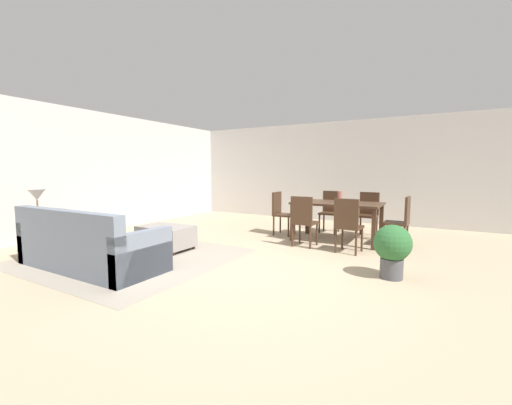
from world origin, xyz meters
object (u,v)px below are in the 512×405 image
(dining_table, at_px, (337,207))
(dining_chair_near_left, at_px, (303,218))
(vase_centerpiece, at_px, (340,197))
(potted_plant, at_px, (392,247))
(dining_chair_far_left, at_px, (330,209))
(dining_chair_head_west, at_px, (281,211))
(table_lamp, at_px, (37,196))
(dining_chair_far_right, at_px, (368,211))
(couch, at_px, (88,247))
(side_table, at_px, (39,228))
(ottoman_table, at_px, (166,236))
(dining_chair_near_right, at_px, (348,222))
(dining_chair_head_east, at_px, (401,219))

(dining_table, relative_size, dining_chair_near_left, 1.79)
(dining_chair_near_left, xyz_separation_m, vase_centerpiece, (0.43, 0.80, 0.35))
(dining_table, relative_size, potted_plant, 2.38)
(dining_chair_far_left, xyz_separation_m, dining_chair_head_west, (-0.84, -0.83, 0.00))
(table_lamp, distance_m, dining_chair_head_west, 4.44)
(dining_table, xyz_separation_m, dining_chair_far_right, (0.43, 0.84, -0.15))
(vase_centerpiece, bearing_deg, dining_chair_near_left, -118.41)
(couch, relative_size, dining_table, 1.36)
(dining_chair_far_left, bearing_deg, table_lamp, -129.74)
(dining_chair_far_right, relative_size, vase_centerpiece, 4.18)
(dining_chair_far_left, height_order, dining_chair_far_right, same)
(table_lamp, height_order, dining_table, table_lamp)
(side_table, distance_m, potted_plant, 5.43)
(side_table, xyz_separation_m, dining_chair_far_right, (4.39, 4.29, 0.08))
(ottoman_table, height_order, side_table, side_table)
(side_table, relative_size, dining_chair_near_left, 0.60)
(dining_chair_far_right, bearing_deg, dining_chair_far_left, 179.21)
(side_table, xyz_separation_m, dining_chair_far_left, (3.57, 4.30, 0.08))
(side_table, bearing_deg, potted_plant, 17.14)
(dining_chair_near_right, bearing_deg, dining_chair_far_left, 115.21)
(couch, distance_m, potted_plant, 4.12)
(dining_table, bearing_deg, dining_chair_head_west, 178.80)
(dining_chair_far_left, distance_m, vase_centerpiece, 1.03)
(couch, height_order, potted_plant, couch)
(dining_chair_head_east, height_order, dining_chair_head_west, same)
(couch, xyz_separation_m, dining_chair_near_right, (2.97, 2.64, 0.23))
(ottoman_table, relative_size, dining_chair_head_west, 0.99)
(dining_table, xyz_separation_m, dining_chair_head_west, (-1.23, 0.03, -0.15))
(dining_chair_near_left, height_order, dining_chair_head_east, same)
(vase_centerpiece, bearing_deg, side_table, -139.38)
(dining_chair_head_west, relative_size, vase_centerpiece, 4.18)
(side_table, xyz_separation_m, dining_table, (3.96, 3.45, 0.23))
(dining_chair_near_right, bearing_deg, dining_chair_head_east, 50.84)
(dining_table, relative_size, dining_chair_near_right, 1.79)
(dining_chair_far_right, xyz_separation_m, potted_plant, (0.80, -2.69, -0.12))
(ottoman_table, bearing_deg, dining_chair_near_left, 34.32)
(table_lamp, xyz_separation_m, dining_chair_far_right, (4.39, 4.29, -0.44))
(dining_chair_head_west, bearing_deg, ottoman_table, -117.80)
(ottoman_table, bearing_deg, vase_centerpiece, 41.67)
(dining_chair_near_right, bearing_deg, ottoman_table, -154.95)
(couch, distance_m, dining_chair_far_right, 5.27)
(dining_chair_near_right, distance_m, dining_chair_head_east, 1.15)
(dining_chair_near_left, bearing_deg, dining_chair_near_right, -3.95)
(dining_chair_near_right, height_order, dining_chair_head_west, same)
(ottoman_table, height_order, dining_chair_head_west, dining_chair_head_west)
(ottoman_table, bearing_deg, dining_chair_head_west, 62.20)
(dining_table, bearing_deg, vase_centerpiece, -9.41)
(dining_chair_head_west, bearing_deg, dining_chair_near_left, -44.73)
(dining_chair_near_right, xyz_separation_m, dining_chair_head_west, (-1.65, 0.89, 0.00))
(couch, relative_size, ottoman_table, 2.45)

